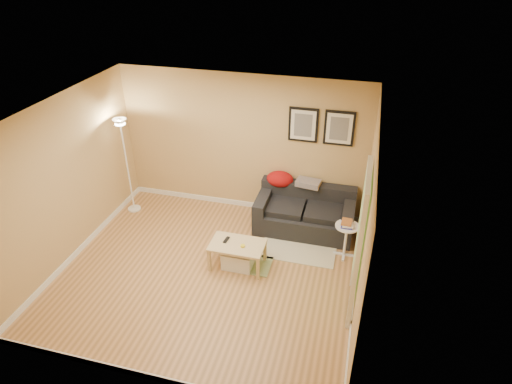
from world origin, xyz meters
TOP-DOWN VIEW (x-y plane):
  - floor at (0.00, 0.00)m, footprint 4.50×4.50m
  - ceiling at (0.00, 0.00)m, footprint 4.50×4.50m
  - wall_back at (0.00, 2.00)m, footprint 4.50×0.00m
  - wall_front at (0.00, -2.00)m, footprint 4.50×0.00m
  - wall_left at (-2.25, 0.00)m, footprint 0.00×4.00m
  - wall_right at (2.25, 0.00)m, footprint 0.00×4.00m
  - baseboard_back at (0.00, 1.99)m, footprint 4.50×0.02m
  - baseboard_front at (0.00, -1.99)m, footprint 4.50×0.02m
  - baseboard_left at (-2.24, 0.00)m, footprint 0.02×4.00m
  - baseboard_right at (2.24, 0.00)m, footprint 0.02×4.00m
  - sofa at (1.26, 1.53)m, footprint 1.70×0.90m
  - red_throw at (0.73, 1.86)m, footprint 0.48×0.36m
  - plaid_throw at (1.25, 1.83)m, footprint 0.45×0.32m
  - framed_print_left at (1.08, 1.98)m, footprint 0.50×0.04m
  - framed_print_right at (1.68, 1.98)m, footprint 0.50×0.04m
  - area_rug at (1.27, 0.96)m, footprint 1.25×0.85m
  - green_runner at (0.57, 0.34)m, footprint 0.70×0.50m
  - coffee_table at (0.40, 0.26)m, footprint 0.90×0.60m
  - remote_control at (0.21, 0.31)m, footprint 0.07×0.16m
  - tape_roll at (0.50, 0.22)m, footprint 0.07×0.07m
  - storage_bin at (0.41, 0.25)m, footprint 0.49×0.36m
  - side_table at (2.02, 0.96)m, footprint 0.39×0.39m
  - book_stack at (2.01, 0.96)m, footprint 0.19×0.25m
  - floor_lamp at (-2.00, 1.34)m, footprint 0.24×0.24m
  - doorway at (2.20, -0.15)m, footprint 0.12×1.01m

SIDE VIEW (x-z plane):
  - floor at x=0.00m, z-range 0.00..0.00m
  - area_rug at x=1.27m, z-range 0.00..0.01m
  - green_runner at x=0.57m, z-range 0.00..0.01m
  - baseboard_back at x=0.00m, z-range 0.00..0.10m
  - baseboard_front at x=0.00m, z-range 0.00..0.10m
  - baseboard_left at x=-2.24m, z-range 0.00..0.10m
  - baseboard_right at x=2.24m, z-range 0.00..0.10m
  - storage_bin at x=0.41m, z-range 0.00..0.30m
  - coffee_table at x=0.40m, z-range 0.00..0.42m
  - side_table at x=2.02m, z-range 0.00..0.59m
  - sofa at x=1.26m, z-range 0.00..0.75m
  - remote_control at x=0.21m, z-range 0.42..0.44m
  - tape_roll at x=0.50m, z-range 0.42..0.45m
  - book_stack at x=2.01m, z-range 0.59..0.67m
  - red_throw at x=0.73m, z-range 0.63..0.91m
  - plaid_throw at x=1.25m, z-range 0.73..0.83m
  - floor_lamp at x=-2.00m, z-range -0.05..1.80m
  - doorway at x=2.20m, z-range -0.04..2.09m
  - wall_back at x=0.00m, z-range -0.95..3.55m
  - wall_front at x=0.00m, z-range -0.95..3.55m
  - wall_left at x=-2.25m, z-range -0.70..3.30m
  - wall_right at x=2.25m, z-range -0.70..3.30m
  - framed_print_left at x=1.08m, z-range 1.50..2.10m
  - framed_print_right at x=1.68m, z-range 1.50..2.10m
  - ceiling at x=0.00m, z-range 2.60..2.60m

